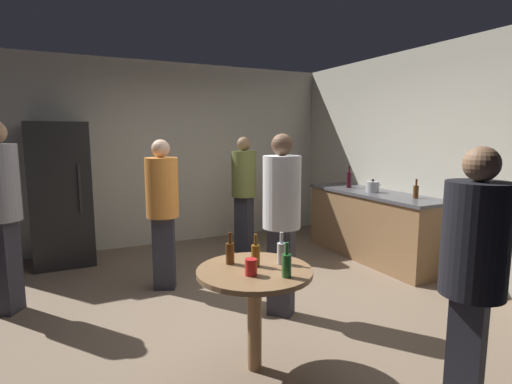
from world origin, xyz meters
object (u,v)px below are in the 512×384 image
object	(u,v)px
plastic_cup_red	(251,267)
person_in_orange_shirt	(162,203)
kettle	(373,187)
refrigerator	(61,194)
beer_bottle_on_counter	(416,191)
person_in_gray_shirt	(0,202)
person_in_black_shirt	(473,269)
beer_bottle_amber	(256,254)
beer_bottle_green	(287,265)
person_in_white_shirt	(282,211)
foreground_table	(255,284)
person_in_olive_shirt	(244,186)
beer_bottle_brown	(230,252)
wine_bottle_on_counter	(349,179)
beer_bottle_clear	(281,252)

from	to	relation	value
plastic_cup_red	person_in_orange_shirt	world-z (taller)	person_in_orange_shirt
kettle	refrigerator	bearing A→B (deg)	156.26
beer_bottle_on_counter	person_in_gray_shirt	xyz separation A→B (m)	(-4.26, 0.85, 0.06)
person_in_black_shirt	person_in_orange_shirt	size ratio (longest dim) A/B	1.00
beer_bottle_amber	beer_bottle_green	world-z (taller)	same
refrigerator	person_in_orange_shirt	xyz separation A→B (m)	(0.95, -1.42, 0.03)
refrigerator	person_in_white_shirt	size ratio (longest dim) A/B	1.09
beer_bottle_green	foreground_table	bearing A→B (deg)	117.71
refrigerator	person_in_olive_shirt	bearing A→B (deg)	-14.27
foreground_table	person_in_olive_shirt	xyz separation A→B (m)	(1.11, 2.62, 0.31)
foreground_table	person_in_black_shirt	size ratio (longest dim) A/B	0.50
person_in_gray_shirt	beer_bottle_brown	bearing A→B (deg)	-16.35
beer_bottle_on_counter	person_in_black_shirt	size ratio (longest dim) A/B	0.14
wine_bottle_on_counter	foreground_table	size ratio (longest dim) A/B	0.39
beer_bottle_green	plastic_cup_red	world-z (taller)	beer_bottle_green
beer_bottle_green	person_in_orange_shirt	size ratio (longest dim) A/B	0.14
beer_bottle_on_counter	person_in_orange_shirt	distance (m)	2.93
beer_bottle_brown	person_in_gray_shirt	xyz separation A→B (m)	(-1.55, 1.65, 0.22)
beer_bottle_green	person_in_olive_shirt	bearing A→B (deg)	70.85
wine_bottle_on_counter	person_in_gray_shirt	size ratio (longest dim) A/B	0.17
kettle	person_in_orange_shirt	xyz separation A→B (m)	(-2.70, 0.19, -0.04)
person_in_orange_shirt	foreground_table	bearing A→B (deg)	28.56
beer_bottle_on_counter	plastic_cup_red	bearing A→B (deg)	-157.95
person_in_black_shirt	person_in_olive_shirt	distance (m)	3.65
kettle	person_in_white_shirt	world-z (taller)	person_in_white_shirt
refrigerator	beer_bottle_amber	world-z (taller)	refrigerator
plastic_cup_red	wine_bottle_on_counter	bearing A→B (deg)	40.30
person_in_orange_shirt	person_in_olive_shirt	xyz separation A→B (m)	(1.32, 0.84, 0.01)
person_in_olive_shirt	wine_bottle_on_counter	bearing A→B (deg)	126.15
refrigerator	beer_bottle_clear	xyz separation A→B (m)	(1.39, -3.17, -0.08)
person_in_olive_shirt	beer_bottle_on_counter	bearing A→B (deg)	99.44
refrigerator	beer_bottle_amber	size ratio (longest dim) A/B	7.83
beer_bottle_clear	person_in_olive_shirt	xyz separation A→B (m)	(0.88, 2.60, 0.12)
kettle	wine_bottle_on_counter	world-z (taller)	wine_bottle_on_counter
person_in_white_shirt	beer_bottle_brown	bearing A→B (deg)	-6.81
person_in_white_shirt	beer_bottle_green	bearing A→B (deg)	19.94
wine_bottle_on_counter	beer_bottle_green	xyz separation A→B (m)	(-2.38, -2.32, -0.20)
person_in_gray_shirt	plastic_cup_red	bearing A→B (deg)	-20.11
beer_bottle_clear	person_in_olive_shirt	bearing A→B (deg)	71.17
beer_bottle_green	person_in_black_shirt	size ratio (longest dim) A/B	0.14
beer_bottle_amber	person_in_gray_shirt	bearing A→B (deg)	133.66
person_in_black_shirt	person_in_white_shirt	bearing A→B (deg)	-17.10
kettle	person_in_gray_shirt	xyz separation A→B (m)	(-4.15, 0.25, 0.07)
beer_bottle_amber	beer_bottle_brown	world-z (taller)	same
person_in_white_shirt	person_in_gray_shirt	distance (m)	2.54
foreground_table	person_in_black_shirt	bearing A→B (deg)	-51.09
wine_bottle_on_counter	beer_bottle_amber	world-z (taller)	wine_bottle_on_counter
beer_bottle_clear	person_in_olive_shirt	distance (m)	2.75
kettle	wine_bottle_on_counter	distance (m)	0.50
kettle	beer_bottle_clear	xyz separation A→B (m)	(-2.26, -1.57, -0.15)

